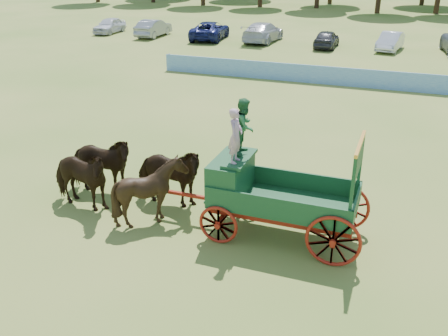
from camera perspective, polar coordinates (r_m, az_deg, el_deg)
ground at (r=13.02m, az=13.91°, el=-10.76°), size 160.00×160.00×0.00m
horse_lead_left at (r=15.44m, az=-16.24°, el=-1.16°), size 2.41×1.30×1.95m
horse_lead_right at (r=16.24m, az=-14.00°, el=0.36°), size 2.42×1.33×1.95m
horse_wheel_left at (r=14.21m, az=-8.39°, el=-2.63°), size 1.79×1.60×1.95m
horse_wheel_right at (r=15.08m, az=-6.41°, el=-0.90°), size 2.31×1.05×1.95m
farm_dray at (r=13.37m, az=3.93°, el=-1.22°), size 6.00×2.00×3.67m
sponsor_banner at (r=29.63m, az=16.85°, el=9.68°), size 26.00×0.08×1.05m
parked_cars at (r=41.43m, az=23.70°, el=12.84°), size 57.77×6.73×1.62m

